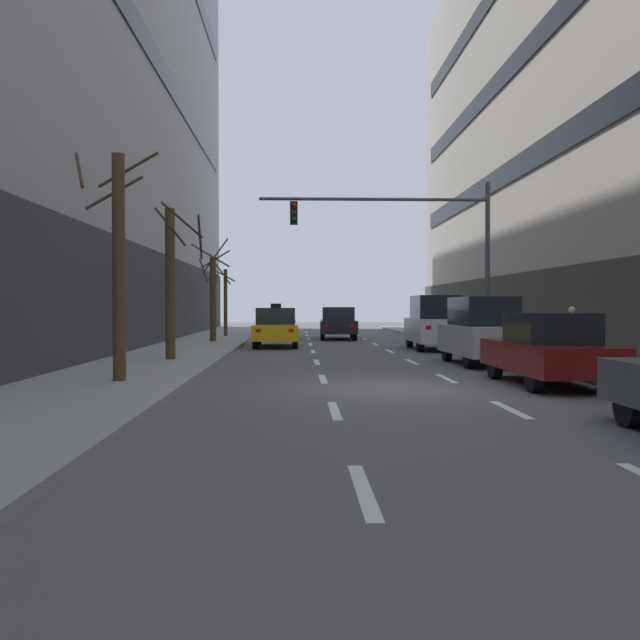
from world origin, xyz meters
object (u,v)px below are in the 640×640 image
taxi_driving_1 (276,328)px  street_tree_0 (118,262)px  car_parked_1 (548,350)px  car_parked_3 (435,323)px  street_tree_3 (213,296)px  car_parked_2 (482,331)px  car_driving_0 (279,324)px  pedestrian_0 (572,328)px  street_tree_2 (224,298)px  traffic_signal_0 (418,236)px  street_tree_1 (171,281)px  car_driving_2 (338,323)px

taxi_driving_1 → street_tree_0: 14.99m
car_parked_1 → car_parked_3: size_ratio=0.95×
street_tree_3 → car_parked_3: bearing=-24.7°
car_parked_2 → car_parked_3: (-0.00, 7.08, 0.08)m
car_driving_0 → pedestrian_0: bearing=-61.2°
street_tree_0 → pedestrian_0: (12.64, 6.14, -1.67)m
car_driving_0 → street_tree_3: 7.70m
car_parked_2 → street_tree_3: street_tree_3 is taller
car_driving_0 → street_tree_2: street_tree_2 is taller
car_parked_1 → traffic_signal_0: size_ratio=0.51×
car_parked_1 → street_tree_3: 19.43m
car_parked_1 → street_tree_1: street_tree_1 is taller
traffic_signal_0 → street_tree_3: size_ratio=1.76×
taxi_driving_1 → traffic_signal_0: bearing=-40.6°
street_tree_2 → pedestrian_0: street_tree_2 is taller
street_tree_1 → street_tree_3: (-0.04, 10.77, -0.29)m
car_parked_3 → car_parked_1: bearing=-90.0°
car_parked_3 → street_tree_3: 10.57m
car_driving_0 → car_parked_1: (6.61, -23.81, 0.03)m
street_tree_3 → taxi_driving_1: bearing=-36.7°
car_driving_2 → street_tree_2: street_tree_2 is taller
car_driving_2 → car_parked_3: size_ratio=1.01×
street_tree_1 → street_tree_2: size_ratio=1.14×
traffic_signal_0 → street_tree_3: 11.04m
car_parked_3 → street_tree_1: 11.55m
car_parked_2 → street_tree_3: 14.97m
street_tree_0 → car_driving_2: bearing=73.9°
street_tree_1 → street_tree_2: 16.36m
car_driving_0 → street_tree_3: street_tree_3 is taller
pedestrian_0 → street_tree_2: bearing=128.0°
street_tree_1 → pedestrian_0: size_ratio=2.89×
traffic_signal_0 → pedestrian_0: bearing=-41.9°
street_tree_2 → street_tree_3: street_tree_3 is taller
car_parked_1 → street_tree_1: bearing=147.4°
taxi_driving_1 → car_parked_3: bearing=-18.1°
car_parked_1 → street_tree_3: bearing=119.5°
car_driving_2 → car_parked_3: car_parked_3 is taller
street_tree_0 → pedestrian_0: street_tree_0 is taller
car_driving_0 → car_driving_2: size_ratio=0.91×
car_driving_0 → taxi_driving_1: size_ratio=0.93×
street_tree_0 → street_tree_3: 16.80m
car_driving_2 → street_tree_0: 22.25m
car_driving_0 → car_parked_2: size_ratio=0.99×
car_parked_2 → street_tree_3: bearing=129.8°
street_tree_1 → pedestrian_0: 12.68m
street_tree_2 → street_tree_1: bearing=-89.7°
car_parked_2 → street_tree_2: street_tree_2 is taller
car_driving_2 → car_parked_3: (3.41, -8.89, 0.25)m
car_parked_3 → street_tree_2: street_tree_2 is taller
car_driving_0 → car_driving_2: 4.03m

